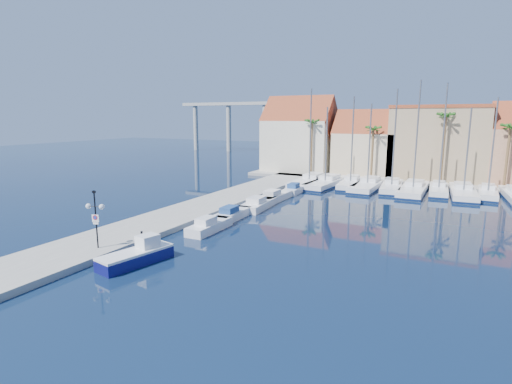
% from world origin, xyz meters
% --- Properties ---
extents(ground, '(260.00, 260.00, 0.00)m').
position_xyz_m(ground, '(0.00, 0.00, 0.00)').
color(ground, black).
rests_on(ground, ground).
extents(quay_west, '(6.00, 77.00, 0.50)m').
position_xyz_m(quay_west, '(-9.00, 13.50, 0.25)').
color(quay_west, gray).
rests_on(quay_west, ground).
extents(shore_north, '(54.00, 16.00, 0.50)m').
position_xyz_m(shore_north, '(10.00, 48.00, 0.25)').
color(shore_north, gray).
rests_on(shore_north, ground).
extents(lamp_post, '(1.46, 0.69, 4.40)m').
position_xyz_m(lamp_post, '(-7.52, -1.66, 3.39)').
color(lamp_post, black).
rests_on(lamp_post, quay_west).
extents(bollard, '(0.18, 0.18, 0.46)m').
position_xyz_m(bollard, '(-6.60, 2.01, 0.73)').
color(bollard, black).
rests_on(bollard, quay_west).
extents(fishing_boat, '(2.83, 5.60, 1.87)m').
position_xyz_m(fishing_boat, '(-3.48, -1.78, 0.62)').
color(fishing_boat, '#0E1056').
rests_on(fishing_boat, ground).
extents(motorboat_west_0, '(1.75, 5.40, 1.40)m').
position_xyz_m(motorboat_west_0, '(-3.51, 7.31, 0.51)').
color(motorboat_west_0, white).
rests_on(motorboat_west_0, ground).
extents(motorboat_west_1, '(2.00, 5.68, 1.40)m').
position_xyz_m(motorboat_west_1, '(-3.91, 12.02, 0.51)').
color(motorboat_west_1, white).
rests_on(motorboat_west_1, ground).
extents(motorboat_west_2, '(2.64, 6.90, 1.40)m').
position_xyz_m(motorboat_west_2, '(-3.68, 17.60, 0.51)').
color(motorboat_west_2, white).
rests_on(motorboat_west_2, ground).
extents(motorboat_west_3, '(2.23, 6.45, 1.40)m').
position_xyz_m(motorboat_west_3, '(-3.86, 22.27, 0.51)').
color(motorboat_west_3, white).
rests_on(motorboat_west_3, ground).
extents(motorboat_west_4, '(1.98, 5.46, 1.40)m').
position_xyz_m(motorboat_west_4, '(-3.46, 28.16, 0.51)').
color(motorboat_west_4, white).
rests_on(motorboat_west_4, ground).
extents(sailboat_0, '(3.42, 12.08, 14.27)m').
position_xyz_m(sailboat_0, '(-3.73, 35.58, 0.58)').
color(sailboat_0, white).
rests_on(sailboat_0, ground).
extents(sailboat_1, '(4.08, 12.19, 11.60)m').
position_xyz_m(sailboat_1, '(-1.09, 35.23, 0.55)').
color(sailboat_1, white).
rests_on(sailboat_1, ground).
extents(sailboat_2, '(3.32, 10.08, 13.03)m').
position_xyz_m(sailboat_2, '(2.27, 36.28, 0.59)').
color(sailboat_2, white).
rests_on(sailboat_2, ground).
extents(sailboat_3, '(3.57, 11.94, 12.02)m').
position_xyz_m(sailboat_3, '(4.91, 35.84, 0.56)').
color(sailboat_3, white).
rests_on(sailboat_3, ground).
extents(sailboat_4, '(3.43, 10.04, 13.88)m').
position_xyz_m(sailboat_4, '(8.09, 35.89, 0.61)').
color(sailboat_4, white).
rests_on(sailboat_4, ground).
extents(sailboat_5, '(3.26, 11.79, 14.86)m').
position_xyz_m(sailboat_5, '(11.03, 35.23, 0.59)').
color(sailboat_5, white).
rests_on(sailboat_5, ground).
extents(sailboat_6, '(2.72, 8.81, 14.47)m').
position_xyz_m(sailboat_6, '(14.08, 36.26, 0.64)').
color(sailboat_6, white).
rests_on(sailboat_6, ground).
extents(sailboat_7, '(3.68, 11.38, 11.32)m').
position_xyz_m(sailboat_7, '(17.01, 35.93, 0.56)').
color(sailboat_7, white).
rests_on(sailboat_7, ground).
extents(sailboat_8, '(2.50, 8.48, 12.60)m').
position_xyz_m(sailboat_8, '(19.85, 36.59, 0.62)').
color(sailboat_8, white).
rests_on(sailboat_8, ground).
extents(building_0, '(12.30, 9.00, 13.50)m').
position_xyz_m(building_0, '(-10.00, 47.00, 6.52)').
color(building_0, beige).
rests_on(building_0, shore_north).
extents(building_1, '(10.30, 8.00, 11.00)m').
position_xyz_m(building_1, '(2.00, 47.00, 5.30)').
color(building_1, beige).
rests_on(building_1, shore_north).
extents(building_2, '(14.20, 10.20, 11.50)m').
position_xyz_m(building_2, '(13.00, 48.00, 6.26)').
color(building_2, tan).
rests_on(building_2, shore_north).
extents(palm_0, '(2.60, 2.60, 10.15)m').
position_xyz_m(palm_0, '(-6.00, 42.00, 9.08)').
color(palm_0, brown).
rests_on(palm_0, shore_north).
extents(palm_1, '(2.60, 2.60, 9.15)m').
position_xyz_m(palm_1, '(4.00, 42.00, 8.14)').
color(palm_1, brown).
rests_on(palm_1, shore_north).
extents(palm_2, '(2.60, 2.60, 11.15)m').
position_xyz_m(palm_2, '(14.00, 42.00, 10.02)').
color(palm_2, brown).
rests_on(palm_2, shore_north).
extents(palm_3, '(2.60, 2.60, 9.65)m').
position_xyz_m(palm_3, '(22.00, 42.00, 8.61)').
color(palm_3, brown).
rests_on(palm_3, shore_north).
extents(viaduct, '(48.00, 2.20, 14.45)m').
position_xyz_m(viaduct, '(-39.07, 82.00, 10.25)').
color(viaduct, '#9E9E99').
rests_on(viaduct, ground).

